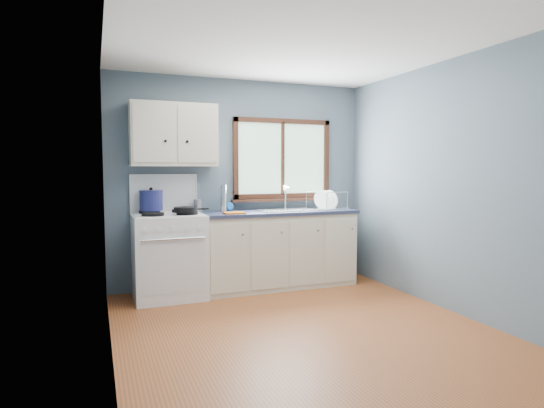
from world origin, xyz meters
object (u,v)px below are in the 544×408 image
object	(u,v)px
sink	(291,215)
base_cabinets	(278,252)
stockpot	(151,200)
utensil_crock	(198,205)
gas_range	(169,253)
thermos	(223,198)
dish_rack	(327,204)
skillet	(186,209)

from	to	relation	value
sink	base_cabinets	bearing A→B (deg)	179.87
stockpot	utensil_crock	bearing A→B (deg)	6.97
sink	utensil_crock	world-z (taller)	utensil_crock
base_cabinets	gas_range	bearing A→B (deg)	-179.18
thermos	dish_rack	bearing A→B (deg)	-5.77
gas_range	sink	bearing A→B (deg)	0.71
dish_rack	stockpot	bearing A→B (deg)	151.83
utensil_crock	sink	bearing A→B (deg)	-9.51
base_cabinets	sink	xyz separation A→B (m)	(0.18, -0.00, 0.45)
base_cabinets	stockpot	bearing A→B (deg)	175.30
skillet	gas_range	bearing A→B (deg)	137.04
gas_range	skillet	size ratio (longest dim) A/B	3.60
stockpot	sink	bearing A→B (deg)	-4.20
base_cabinets	stockpot	size ratio (longest dim) A/B	6.72
dish_rack	gas_range	bearing A→B (deg)	155.58
sink	thermos	xyz separation A→B (m)	(-0.82, 0.11, 0.22)
stockpot	dish_rack	world-z (taller)	stockpot
utensil_crock	dish_rack	world-z (taller)	utensil_crock
skillet	thermos	size ratio (longest dim) A/B	1.21
dish_rack	sink	bearing A→B (deg)	153.35
gas_range	sink	xyz separation A→B (m)	(1.49, 0.02, 0.37)
dish_rack	thermos	bearing A→B (deg)	149.82
gas_range	utensil_crock	size ratio (longest dim) A/B	3.63
sink	utensil_crock	xyz separation A→B (m)	(-1.11, 0.19, 0.14)
sink	skillet	xyz separation A→B (m)	(-1.32, -0.18, 0.13)
utensil_crock	stockpot	bearing A→B (deg)	-173.03
base_cabinets	stockpot	xyz separation A→B (m)	(-1.47, 0.12, 0.67)
skillet	base_cabinets	bearing A→B (deg)	9.67
gas_range	sink	world-z (taller)	gas_range
utensil_crock	thermos	xyz separation A→B (m)	(0.29, -0.07, 0.08)
skillet	dish_rack	size ratio (longest dim) A/B	0.69
gas_range	sink	distance (m)	1.53
base_cabinets	skillet	world-z (taller)	skillet
dish_rack	base_cabinets	bearing A→B (deg)	153.93
base_cabinets	stockpot	distance (m)	1.62
skillet	stockpot	size ratio (longest dim) A/B	1.37
utensil_crock	gas_range	bearing A→B (deg)	-151.24
thermos	gas_range	bearing A→B (deg)	-168.83
thermos	dish_rack	distance (m)	1.31
base_cabinets	sink	bearing A→B (deg)	-0.13
gas_range	utensil_crock	distance (m)	0.66
base_cabinets	utensil_crock	distance (m)	1.12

